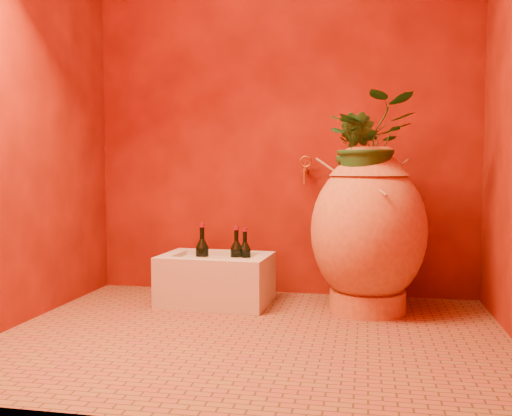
% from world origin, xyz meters
% --- Properties ---
extents(floor, '(2.50, 2.50, 0.00)m').
position_xyz_m(floor, '(0.00, 0.00, 0.00)').
color(floor, brown).
rests_on(floor, ground).
extents(wall_back, '(2.50, 0.02, 2.50)m').
position_xyz_m(wall_back, '(0.00, 1.00, 1.25)').
color(wall_back, '#550F04').
rests_on(wall_back, ground).
extents(wall_left, '(0.02, 2.00, 2.50)m').
position_xyz_m(wall_left, '(-1.25, 0.00, 1.25)').
color(wall_left, '#550F04').
rests_on(wall_left, ground).
extents(amphora, '(0.71, 0.71, 0.95)m').
position_xyz_m(amphora, '(0.56, 0.59, 0.47)').
color(amphora, '#C47437').
rests_on(amphora, floor).
extents(stone_basin, '(0.67, 0.48, 0.30)m').
position_xyz_m(stone_basin, '(-0.35, 0.61, 0.14)').
color(stone_basin, beige).
rests_on(stone_basin, floor).
extents(wine_bottle_a, '(0.08, 0.08, 0.31)m').
position_xyz_m(wine_bottle_a, '(-0.22, 0.60, 0.28)').
color(wine_bottle_a, black).
rests_on(wine_bottle_a, stone_basin).
extents(wine_bottle_b, '(0.07, 0.07, 0.30)m').
position_xyz_m(wine_bottle_b, '(-0.17, 0.62, 0.28)').
color(wine_bottle_b, black).
rests_on(wine_bottle_b, stone_basin).
extents(wine_bottle_c, '(0.08, 0.08, 0.33)m').
position_xyz_m(wine_bottle_c, '(-0.41, 0.53, 0.29)').
color(wine_bottle_c, black).
rests_on(wine_bottle_c, stone_basin).
extents(wall_tap, '(0.08, 0.17, 0.18)m').
position_xyz_m(wall_tap, '(0.16, 0.91, 0.82)').
color(wall_tap, '#AC6A27').
rests_on(wall_tap, wall_back).
extents(plant_main, '(0.57, 0.53, 0.54)m').
position_xyz_m(plant_main, '(0.56, 0.57, 0.97)').
color(plant_main, '#1A4A1C').
rests_on(plant_main, amphora).
extents(plant_side, '(0.30, 0.29, 0.42)m').
position_xyz_m(plant_side, '(0.48, 0.55, 0.93)').
color(plant_side, '#1A4A1C').
rests_on(plant_side, amphora).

